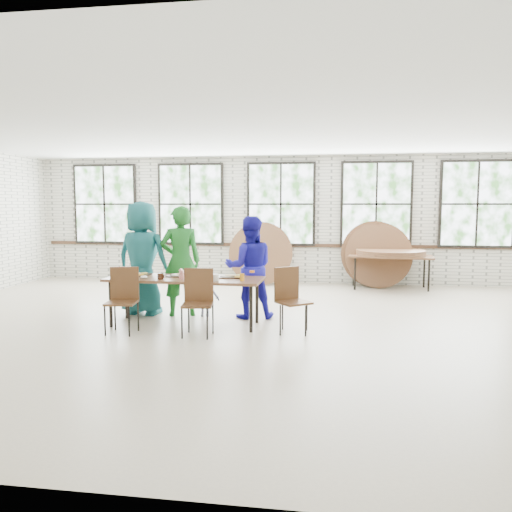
{
  "coord_description": "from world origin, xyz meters",
  "views": [
    {
      "loc": [
        1.15,
        -7.36,
        1.85
      ],
      "look_at": [
        0.0,
        0.4,
        1.05
      ],
      "focal_mm": 35.0,
      "sensor_mm": 36.0,
      "label": 1
    }
  ],
  "objects": [
    {
      "name": "room",
      "position": [
        0.0,
        4.44,
        1.83
      ],
      "size": [
        12.0,
        12.0,
        12.0
      ],
      "color": "beige",
      "rests_on": "ground"
    },
    {
      "name": "dining_table",
      "position": [
        -1.05,
        -0.01,
        0.69
      ],
      "size": [
        2.43,
        0.89,
        0.74
      ],
      "rotation": [
        0.0,
        0.0,
        -0.04
      ],
      "color": "brown",
      "rests_on": "ground"
    },
    {
      "name": "chair_near_left",
      "position": [
        -1.82,
        -0.55,
        0.56
      ],
      "size": [
        0.47,
        0.46,
        0.95
      ],
      "rotation": [
        0.0,
        0.0,
        0.13
      ],
      "color": "#52321B",
      "rests_on": "ground"
    },
    {
      "name": "chair_near_right",
      "position": [
        -0.7,
        -0.53,
        0.56
      ],
      "size": [
        0.47,
        0.46,
        0.95
      ],
      "rotation": [
        0.0,
        0.0,
        0.14
      ],
      "color": "#52321B",
      "rests_on": "ground"
    },
    {
      "name": "chair_spare",
      "position": [
        0.59,
        -0.18,
        0.56
      ],
      "size": [
        0.58,
        0.58,
        0.95
      ],
      "rotation": [
        0.0,
        0.0,
        0.68
      ],
      "color": "#52321B",
      "rests_on": "ground"
    },
    {
      "name": "adult_teal",
      "position": [
        -1.98,
        0.64,
        0.96
      ],
      "size": [
        1.02,
        0.74,
        1.92
      ],
      "primitive_type": "imported",
      "rotation": [
        0.0,
        0.0,
        2.99
      ],
      "color": "#1A5665",
      "rests_on": "ground"
    },
    {
      "name": "adult_green",
      "position": [
        -1.31,
        0.64,
        0.92
      ],
      "size": [
        0.78,
        0.64,
        1.84
      ],
      "primitive_type": "imported",
      "rotation": [
        0.0,
        0.0,
        3.48
      ],
      "color": "#1C6A23",
      "rests_on": "ground"
    },
    {
      "name": "toddler",
      "position": [
        -0.9,
        0.64,
        0.38
      ],
      "size": [
        0.56,
        0.44,
        0.76
      ],
      "primitive_type": "imported",
      "rotation": [
        0.0,
        0.0,
        3.5
      ],
      "color": "#141740",
      "rests_on": "ground"
    },
    {
      "name": "adult_blue",
      "position": [
        -0.14,
        0.64,
        0.84
      ],
      "size": [
        0.93,
        0.79,
        1.67
      ],
      "primitive_type": "imported",
      "rotation": [
        0.0,
        0.0,
        3.35
      ],
      "color": "#1A16A0",
      "rests_on": "ground"
    },
    {
      "name": "storage_table",
      "position": [
        2.49,
        3.93,
        0.69
      ],
      "size": [
        1.87,
        0.93,
        0.74
      ],
      "rotation": [
        0.0,
        0.0,
        -0.1
      ],
      "color": "brown",
      "rests_on": "ground"
    },
    {
      "name": "tabletop_clutter",
      "position": [
        -0.98,
        -0.03,
        0.77
      ],
      "size": [
        2.03,
        0.65,
        0.11
      ],
      "color": "black",
      "rests_on": "dining_table"
    },
    {
      "name": "round_tops_stacked",
      "position": [
        2.49,
        3.93,
        0.8
      ],
      "size": [
        1.5,
        1.5,
        0.13
      ],
      "color": "brown",
      "rests_on": "storage_table"
    },
    {
      "name": "round_tops_leaning",
      "position": [
        1.32,
        4.13,
        0.74
      ],
      "size": [
        4.19,
        0.44,
        1.5
      ],
      "color": "brown",
      "rests_on": "ground"
    }
  ]
}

